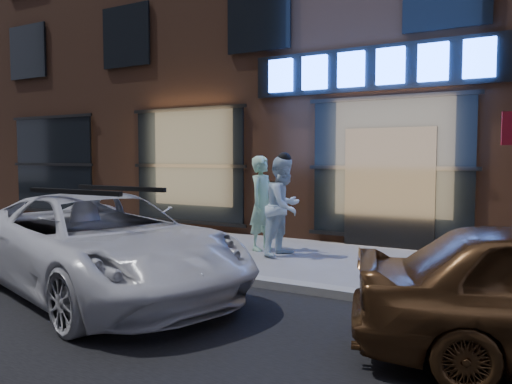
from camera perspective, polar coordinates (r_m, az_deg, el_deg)
ground at (r=6.82m, az=6.38°, el=-11.45°), size 90.00×90.00×0.00m
curb at (r=6.81m, az=6.38°, el=-10.96°), size 60.00×0.25×0.12m
storefront_building at (r=14.66m, az=19.35°, el=16.92°), size 30.20×8.28×10.30m
man_bowtie at (r=9.74m, az=0.72°, el=-1.27°), size 0.50×0.71×1.84m
man_cap at (r=9.19m, az=3.20°, el=-1.65°), size 0.80×0.97×1.82m
white_suv at (r=6.99m, az=-17.48°, el=-5.64°), size 5.23×3.53×1.33m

